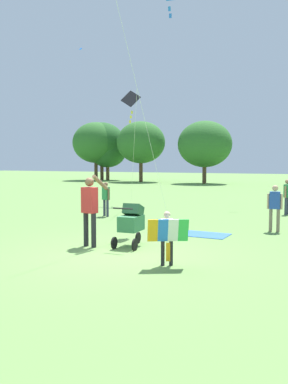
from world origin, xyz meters
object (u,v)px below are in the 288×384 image
person_couple_left (287,194)px  person_adult_flyer (90,205)px  stroller (131,221)px  kite_orange_delta (131,102)px  picnic_blanket (203,235)px  person_kid_running (275,204)px  person_red_shirt (106,196)px  child_with_butterfly_kite (167,233)px

person_couple_left → person_adult_flyer: bearing=-113.7°
person_adult_flyer → stroller: (0.88, 0.43, -0.38)m
kite_orange_delta → picnic_blanket: bearing=-50.1°
stroller → picnic_blanket: size_ratio=0.80×
person_kid_running → kite_orange_delta: bearing=144.0°
stroller → person_red_shirt: bearing=126.4°
picnic_blanket → person_red_shirt: bearing=153.3°
child_with_butterfly_kite → person_adult_flyer: bearing=158.4°
person_adult_flyer → picnic_blanket: size_ratio=1.26×
person_red_shirt → picnic_blanket: size_ratio=0.93×
person_kid_running → picnic_blanket: (-1.70, -1.35, -0.78)m
person_adult_flyer → picnic_blanket: 3.45m
person_couple_left → person_kid_running: size_ratio=1.00×
person_adult_flyer → person_red_shirt: person_adult_flyer is taller
child_with_butterfly_kite → kite_orange_delta: kite_orange_delta is taller
kite_orange_delta → stroller: bearing=-63.4°
person_adult_flyer → person_kid_running: bearing=47.3°
kite_orange_delta → person_adult_flyer: bearing=-69.1°
child_with_butterfly_kite → person_kid_running: bearing=74.6°
picnic_blanket → person_couple_left: bearing=73.8°
kite_orange_delta → person_kid_running: (7.23, -5.25, -3.98)m
child_with_butterfly_kite → kite_orange_delta: 12.46m
child_with_butterfly_kite → person_kid_running: size_ratio=0.79×
kite_orange_delta → person_kid_running: kite_orange_delta is taller
child_with_butterfly_kite → kite_orange_delta: bearing=120.0°
person_adult_flyer → person_couple_left: size_ratio=1.29×
child_with_butterfly_kite → person_couple_left: size_ratio=0.79×
child_with_butterfly_kite → picnic_blanket: bearing=95.5°
person_kid_running → child_with_butterfly_kite: bearing=-105.4°
person_adult_flyer → kite_orange_delta: size_ratio=0.32×
person_couple_left → child_with_butterfly_kite: bearing=-97.9°
person_red_shirt → picnic_blanket: 4.92m
child_with_butterfly_kite → picnic_blanket: 3.64m
child_with_butterfly_kite → stroller: child_with_butterfly_kite is taller
kite_orange_delta → picnic_blanket: kite_orange_delta is taller
person_kid_running → picnic_blanket: size_ratio=0.99×
person_red_shirt → child_with_butterfly_kite: bearing=-50.8°
person_adult_flyer → stroller: person_adult_flyer is taller
kite_orange_delta → person_red_shirt: (1.18, -4.42, -4.03)m
stroller → child_with_butterfly_kite: bearing=-43.1°
person_couple_left → stroller: bearing=-109.3°
kite_orange_delta → person_kid_running: 9.79m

